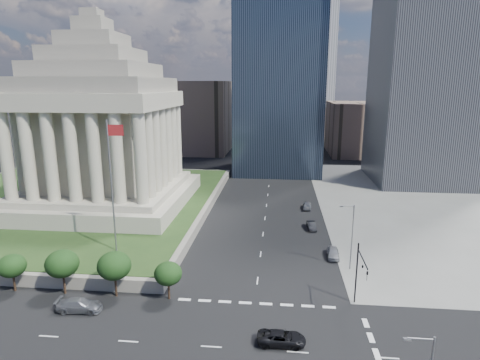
# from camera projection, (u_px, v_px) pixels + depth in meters

# --- Properties ---
(ground) EXTENTS (500.00, 500.00, 0.00)m
(ground) POSITION_uv_depth(u_px,v_px,m) (271.00, 167.00, 133.54)
(ground) COLOR black
(ground) RESTS_ON ground
(sidewalk_ne) EXTENTS (68.00, 90.00, 0.03)m
(sidewalk_ne) POSITION_uv_depth(u_px,v_px,m) (471.00, 206.00, 90.39)
(sidewalk_ne) COLOR slate
(sidewalk_ne) RESTS_ON ground
(plaza_terrace) EXTENTS (66.00, 70.00, 1.80)m
(plaza_terrace) POSITION_uv_depth(u_px,v_px,m) (64.00, 204.00, 89.29)
(plaza_terrace) COLOR slate
(plaza_terrace) RESTS_ON ground
(plaza_lawn) EXTENTS (64.00, 68.00, 0.10)m
(plaza_lawn) POSITION_uv_depth(u_px,v_px,m) (63.00, 199.00, 89.07)
(plaza_lawn) COLOR #203816
(plaza_lawn) RESTS_ON plaza_terrace
(war_memorial) EXTENTS (34.00, 34.00, 39.00)m
(war_memorial) POSITION_uv_depth(u_px,v_px,m) (100.00, 112.00, 81.52)
(war_memorial) COLOR #A49F8A
(war_memorial) RESTS_ON plaza_lawn
(flagpole) EXTENTS (2.52, 0.24, 20.00)m
(flagpole) POSITION_uv_depth(u_px,v_px,m) (112.00, 180.00, 59.05)
(flagpole) COLOR slate
(flagpole) RESTS_ON plaza_lawn
(midrise_glass) EXTENTS (26.00, 26.00, 60.00)m
(midrise_glass) POSITION_uv_depth(u_px,v_px,m) (279.00, 73.00, 121.53)
(midrise_glass) COLOR black
(midrise_glass) RESTS_ON ground
(building_filler_ne) EXTENTS (20.00, 30.00, 20.00)m
(building_filler_ne) POSITION_uv_depth(u_px,v_px,m) (355.00, 128.00, 157.16)
(building_filler_ne) COLOR brown
(building_filler_ne) RESTS_ON ground
(building_filler_nw) EXTENTS (24.00, 30.00, 28.00)m
(building_filler_nw) POSITION_uv_depth(u_px,v_px,m) (199.00, 117.00, 162.21)
(building_filler_nw) COLOR brown
(building_filler_nw) RESTS_ON ground
(traffic_signal_ne) EXTENTS (0.30, 5.74, 8.00)m
(traffic_signal_ne) POSITION_uv_depth(u_px,v_px,m) (360.00, 270.00, 47.60)
(traffic_signal_ne) COLOR black
(traffic_signal_ne) RESTS_ON ground
(street_lamp_north) EXTENTS (2.13, 0.22, 10.00)m
(street_lamp_north) POSITION_uv_depth(u_px,v_px,m) (351.00, 233.00, 58.36)
(street_lamp_north) COLOR slate
(street_lamp_north) RESTS_ON ground
(pickup_truck) EXTENTS (5.16, 2.42, 1.43)m
(pickup_truck) POSITION_uv_depth(u_px,v_px,m) (281.00, 338.00, 42.27)
(pickup_truck) COLOR black
(pickup_truck) RESTS_ON ground
(suv_grey) EXTENTS (5.59, 2.57, 1.58)m
(suv_grey) POSITION_uv_depth(u_px,v_px,m) (80.00, 305.00, 48.45)
(suv_grey) COLOR #56585D
(suv_grey) RESTS_ON ground
(parked_sedan_near) EXTENTS (2.10, 4.60, 1.53)m
(parked_sedan_near) POSITION_uv_depth(u_px,v_px,m) (333.00, 253.00, 63.50)
(parked_sedan_near) COLOR gray
(parked_sedan_near) RESTS_ON ground
(parked_sedan_mid) EXTENTS (4.29, 1.81, 1.38)m
(parked_sedan_mid) POSITION_uv_depth(u_px,v_px,m) (311.00, 226.00, 75.96)
(parked_sedan_mid) COLOR black
(parked_sedan_mid) RESTS_ON ground
(parked_sedan_far) EXTENTS (2.16, 4.54, 1.50)m
(parked_sedan_far) POSITION_uv_depth(u_px,v_px,m) (307.00, 206.00, 88.12)
(parked_sedan_far) COLOR slate
(parked_sedan_far) RESTS_ON ground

